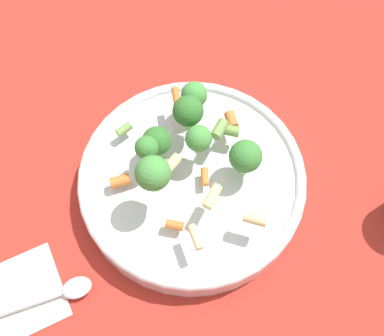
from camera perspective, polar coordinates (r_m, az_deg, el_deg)
name	(u,v)px	position (r m, az deg, el deg)	size (l,w,h in m)	color
ground_plane	(192,187)	(0.61, 0.00, -2.38)	(3.00, 3.00, 0.00)	#B72D23
bowl	(192,180)	(0.59, 0.00, -1.47)	(0.29, 0.29, 0.04)	silver
pasta_salad	(188,142)	(0.54, -0.50, 3.33)	(0.19, 0.22, 0.09)	#8CB766
spoon	(42,300)	(0.58, -18.55, -15.58)	(0.18, 0.08, 0.01)	silver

